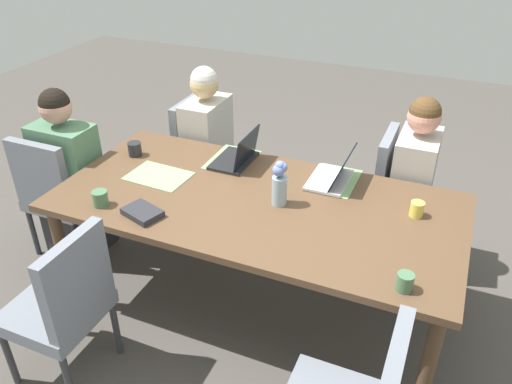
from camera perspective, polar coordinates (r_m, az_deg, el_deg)
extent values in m
plane|color=#4C4742|center=(3.30, 0.00, -12.06)|extent=(10.00, 10.00, 0.00)
cube|color=brown|center=(2.85, 0.00, -1.20)|extent=(2.24, 1.08, 0.04)
cylinder|color=brown|center=(3.28, 20.44, -6.59)|extent=(0.07, 0.07, 0.72)
cylinder|color=brown|center=(3.84, -11.72, 0.68)|extent=(0.07, 0.07, 0.72)
cylinder|color=brown|center=(2.59, 18.46, -18.29)|extent=(0.07, 0.07, 0.72)
cylinder|color=brown|center=(3.26, -20.57, -6.87)|extent=(0.07, 0.07, 0.72)
cube|color=slate|center=(3.75, -20.18, -0.52)|extent=(0.44, 0.44, 0.08)
cube|color=slate|center=(3.52, -22.93, 1.67)|extent=(0.42, 0.06, 0.45)
cylinder|color=#333338|center=(4.10, -19.90, -1.36)|extent=(0.04, 0.04, 0.37)
cylinder|color=#333338|center=(3.87, -15.68, -2.58)|extent=(0.04, 0.04, 0.37)
cylinder|color=#333338|center=(3.89, -23.48, -4.11)|extent=(0.04, 0.04, 0.37)
cylinder|color=#333338|center=(3.65, -19.22, -5.59)|extent=(0.04, 0.04, 0.37)
cube|color=#2D2D33|center=(3.81, -19.01, -3.07)|extent=(0.34, 0.36, 0.45)
cube|color=#4C7556|center=(3.58, -20.29, 3.24)|extent=(0.40, 0.24, 0.50)
sphere|color=tan|center=(3.44, -21.41, 8.69)|extent=(0.20, 0.20, 0.20)
sphere|color=black|center=(3.43, -21.50, 9.15)|extent=(0.19, 0.19, 0.19)
cube|color=slate|center=(3.58, 16.59, -1.49)|extent=(0.44, 0.44, 0.08)
cube|color=slate|center=(3.46, 14.16, 2.86)|extent=(0.06, 0.42, 0.45)
cylinder|color=#333338|center=(3.85, 19.29, -3.48)|extent=(0.04, 0.04, 0.37)
cylinder|color=#333338|center=(3.54, 18.61, -6.72)|extent=(0.04, 0.04, 0.37)
cylinder|color=#333338|center=(3.87, 13.77, -2.32)|extent=(0.04, 0.04, 0.37)
cylinder|color=#333338|center=(3.56, 12.59, -5.44)|extent=(0.04, 0.04, 0.37)
cube|color=#2D2D33|center=(3.63, 16.02, -4.42)|extent=(0.36, 0.34, 0.45)
cube|color=#B7B2A8|center=(3.38, 17.17, 2.15)|extent=(0.24, 0.40, 0.50)
sphere|color=tan|center=(3.23, 18.18, 7.90)|extent=(0.20, 0.20, 0.20)
sphere|color=#51381E|center=(3.22, 18.26, 8.39)|extent=(0.19, 0.19, 0.19)
cube|color=slate|center=(3.95, -4.87, 3.04)|extent=(0.44, 0.44, 0.08)
cube|color=slate|center=(3.92, -7.53, 6.96)|extent=(0.06, 0.42, 0.45)
cylinder|color=#333338|center=(4.13, -1.18, 0.95)|extent=(0.04, 0.04, 0.37)
cylinder|color=#333338|center=(3.84, -3.50, -1.68)|extent=(0.04, 0.04, 0.37)
cylinder|color=#333338|center=(4.28, -5.83, 1.95)|extent=(0.04, 0.04, 0.37)
cylinder|color=#333338|center=(4.00, -8.39, -0.51)|extent=(0.04, 0.04, 0.37)
cube|color=#2D2D33|center=(3.99, -5.14, 0.32)|extent=(0.36, 0.34, 0.45)
cube|color=#B7B2A8|center=(3.77, -5.48, 6.53)|extent=(0.24, 0.40, 0.50)
sphere|color=tan|center=(3.63, -5.77, 11.84)|extent=(0.20, 0.20, 0.20)
sphere|color=beige|center=(3.62, -5.80, 12.29)|extent=(0.19, 0.19, 0.19)
cube|color=slate|center=(2.84, -21.36, -12.19)|extent=(0.44, 0.44, 0.08)
cube|color=slate|center=(2.56, -19.33, -9.25)|extent=(0.06, 0.42, 0.45)
cylinder|color=#333338|center=(3.03, -25.72, -16.21)|extent=(0.04, 0.04, 0.37)
cylinder|color=#333338|center=(3.19, -20.87, -12.00)|extent=(0.04, 0.04, 0.37)
cylinder|color=#333338|center=(2.81, -20.10, -19.16)|extent=(0.04, 0.04, 0.37)
cylinder|color=#333338|center=(2.98, -15.29, -14.37)|extent=(0.04, 0.04, 0.37)
cylinder|color=#8EA8B7|center=(2.76, 2.62, 0.15)|extent=(0.08, 0.08, 0.16)
sphere|color=#6B7FD1|center=(2.69, 2.68, 2.93)|extent=(0.05, 0.05, 0.05)
cylinder|color=#477A3D|center=(2.71, 2.66, 2.28)|extent=(0.01, 0.01, 0.07)
sphere|color=#6B7FD1|center=(2.70, 2.54, 2.44)|extent=(0.07, 0.07, 0.07)
cylinder|color=#477A3D|center=(2.71, 2.53, 2.01)|extent=(0.01, 0.01, 0.05)
sphere|color=#6B7FD1|center=(2.71, 2.69, 2.20)|extent=(0.04, 0.04, 0.04)
cylinder|color=#477A3D|center=(2.71, 2.68, 1.91)|extent=(0.01, 0.01, 0.03)
sphere|color=#6B7FD1|center=(2.70, 2.97, 2.75)|extent=(0.05, 0.05, 0.05)
cylinder|color=#477A3D|center=(2.71, 2.95, 2.19)|extent=(0.01, 0.01, 0.06)
sphere|color=#6B7FD1|center=(2.71, 2.81, 2.88)|extent=(0.06, 0.06, 0.06)
cylinder|color=#477A3D|center=(2.72, 2.79, 2.34)|extent=(0.01, 0.01, 0.06)
cube|color=#7FAD70|center=(3.12, -10.76, 1.77)|extent=(0.37, 0.28, 0.00)
cube|color=#7FAD70|center=(3.06, 8.65, 1.31)|extent=(0.26, 0.36, 0.00)
cube|color=#7FAD70|center=(3.26, -2.66, 3.61)|extent=(0.26, 0.36, 0.00)
cube|color=silver|center=(3.04, 8.12, 1.34)|extent=(0.22, 0.32, 0.02)
cube|color=black|center=(2.97, 9.62, 2.75)|extent=(0.08, 0.31, 0.19)
cube|color=black|center=(3.22, -2.50, 3.52)|extent=(0.22, 0.32, 0.02)
cube|color=black|center=(3.14, -1.02, 4.94)|extent=(0.04, 0.31, 0.20)
cylinder|color=#232328|center=(3.38, -13.32, 4.67)|extent=(0.09, 0.09, 0.09)
cylinder|color=#47704C|center=(2.32, 16.22, -9.58)|extent=(0.07, 0.07, 0.08)
cylinder|color=#47704C|center=(2.89, -16.91, -0.68)|extent=(0.08, 0.08, 0.09)
cylinder|color=#DBC64C|center=(2.81, 17.44, -1.82)|extent=(0.07, 0.07, 0.08)
cube|color=#28282D|center=(2.76, -12.51, -2.24)|extent=(0.23, 0.19, 0.04)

